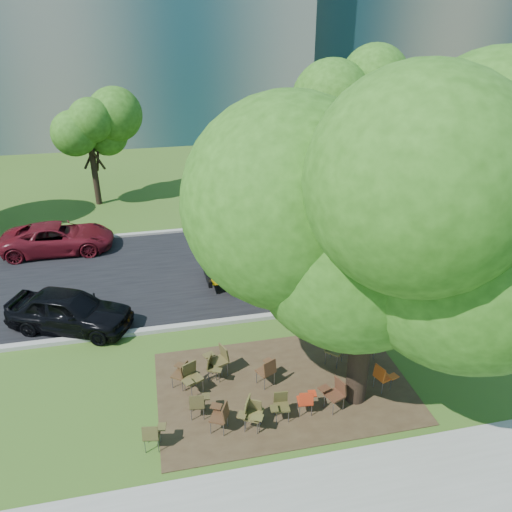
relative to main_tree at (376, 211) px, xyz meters
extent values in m
plane|color=#35551A|center=(-2.77, 1.36, -5.47)|extent=(160.00, 160.00, 0.00)
cube|color=#382819|center=(-1.77, 0.86, -5.45)|extent=(7.00, 4.50, 0.03)
cube|color=black|center=(-2.77, 8.36, -5.45)|extent=(80.00, 8.00, 0.04)
cube|color=gray|center=(-2.77, 4.36, -5.40)|extent=(80.00, 0.25, 0.14)
cube|color=gray|center=(-2.77, 12.46, -5.40)|extent=(80.00, 0.25, 0.14)
cylinder|color=black|center=(-7.77, 17.36, -3.72)|extent=(0.32, 0.32, 3.50)
sphere|color=#254F12|center=(-7.77, 17.36, -1.25)|extent=(4.80, 4.80, 4.80)
cylinder|color=black|center=(5.23, 15.36, -3.37)|extent=(0.38, 0.38, 4.20)
sphere|color=#254F12|center=(5.23, 15.36, -0.43)|extent=(5.60, 5.60, 5.60)
cylinder|color=black|center=(13.23, 14.36, -3.67)|extent=(0.34, 0.34, 3.60)
sphere|color=#254F12|center=(13.23, 14.36, -1.12)|extent=(5.00, 5.00, 5.00)
cylinder|color=black|center=(0.00, 0.00, -3.26)|extent=(0.56, 0.56, 4.41)
sphere|color=#254F12|center=(0.00, 0.00, 0.01)|extent=(7.11, 7.11, 7.11)
cube|color=#FDB808|center=(3.19, 7.29, -3.83)|extent=(10.20, 2.51, 2.26)
cube|color=black|center=(3.47, 7.30, -3.58)|extent=(9.65, 2.53, 0.55)
cube|color=#FDB808|center=(-2.47, 7.18, -4.55)|extent=(1.24, 2.05, 0.88)
cube|color=black|center=(3.19, 7.29, -4.41)|extent=(10.22, 2.54, 0.07)
cube|color=black|center=(3.19, 7.29, -4.75)|extent=(10.22, 2.54, 0.07)
cylinder|color=black|center=(-2.05, 6.03, -5.01)|extent=(0.93, 0.30, 0.92)
cylinder|color=black|center=(-2.09, 8.34, -5.01)|extent=(0.93, 0.30, 0.92)
cylinder|color=black|center=(5.89, 6.19, -5.01)|extent=(0.93, 0.30, 0.92)
cylinder|color=black|center=(5.84, 8.50, -5.01)|extent=(0.93, 0.30, 0.92)
cylinder|color=black|center=(7.18, 6.22, -5.01)|extent=(0.93, 0.30, 0.92)
cylinder|color=black|center=(7.14, 8.52, -5.01)|extent=(0.93, 0.30, 0.92)
cube|color=#47411F|center=(-5.42, -0.56, -5.05)|extent=(0.45, 0.44, 0.05)
cube|color=#47411F|center=(-5.45, -0.72, -4.85)|extent=(0.38, 0.15, 0.37)
cube|color=#47411F|center=(-5.18, -0.47, -4.94)|extent=(0.25, 0.29, 0.03)
cylinder|color=slate|center=(-5.55, -0.38, -5.26)|extent=(0.02, 0.02, 0.42)
cylinder|color=slate|center=(-5.29, -0.74, -5.26)|extent=(0.02, 0.02, 0.42)
cube|color=#41391C|center=(-4.25, 0.24, -5.05)|extent=(0.44, 0.42, 0.05)
cube|color=#41391C|center=(-4.27, 0.08, -4.84)|extent=(0.38, 0.14, 0.38)
cube|color=#41391C|center=(-4.01, 0.34, -4.93)|extent=(0.24, 0.29, 0.03)
cylinder|color=slate|center=(-4.39, 0.42, -5.26)|extent=(0.02, 0.02, 0.42)
cylinder|color=slate|center=(-4.11, 0.06, -5.26)|extent=(0.02, 0.02, 0.42)
cube|color=#442A18|center=(-3.78, -0.37, -5.02)|extent=(0.54, 0.55, 0.05)
cube|color=#442A18|center=(-3.62, -0.45, -4.81)|extent=(0.26, 0.40, 0.40)
cube|color=#442A18|center=(-3.80, -0.09, -4.91)|extent=(0.34, 0.32, 0.03)
cylinder|color=slate|center=(-4.00, -0.44, -5.25)|extent=(0.02, 0.02, 0.44)
cylinder|color=slate|center=(-3.55, -0.29, -5.25)|extent=(0.02, 0.02, 0.44)
cube|color=#4D4321|center=(-2.95, -0.49, -5.04)|extent=(0.53, 0.52, 0.05)
cube|color=#4D4321|center=(-2.87, -0.34, -4.83)|extent=(0.38, 0.25, 0.38)
cube|color=#4D4321|center=(-3.21, -0.51, -4.93)|extent=(0.31, 0.33, 0.03)
cylinder|color=slate|center=(-2.88, -0.71, -5.26)|extent=(0.02, 0.02, 0.43)
cylinder|color=slate|center=(-3.02, -0.27, -5.26)|extent=(0.02, 0.02, 0.43)
cube|color=#AF2C12|center=(-1.51, -0.23, -5.06)|extent=(0.42, 0.41, 0.05)
cube|color=#AF2C12|center=(-1.52, -0.39, -4.86)|extent=(0.37, 0.13, 0.37)
cube|color=#AF2C12|center=(-1.27, -0.12, -4.95)|extent=(0.23, 0.28, 0.03)
cylinder|color=slate|center=(-1.64, -0.05, -5.26)|extent=(0.02, 0.02, 0.41)
cylinder|color=slate|center=(-1.37, -0.40, -5.26)|extent=(0.02, 0.02, 0.41)
cube|color=#443D1D|center=(-2.15, -0.32, -5.06)|extent=(0.41, 0.39, 0.05)
cube|color=#443D1D|center=(-2.14, -0.16, -4.86)|extent=(0.37, 0.12, 0.37)
cube|color=#443D1D|center=(-2.38, -0.43, -4.95)|extent=(0.22, 0.27, 0.03)
cylinder|color=slate|center=(-2.01, -0.49, -5.26)|extent=(0.02, 0.02, 0.41)
cylinder|color=slate|center=(-2.29, -0.16, -5.26)|extent=(0.02, 0.02, 0.41)
cube|color=#472819|center=(-0.71, -0.26, -5.00)|extent=(0.54, 0.56, 0.05)
cube|color=#472819|center=(-0.53, -0.19, -4.77)|extent=(0.24, 0.42, 0.42)
cube|color=#472819|center=(-0.93, -0.08, -4.88)|extent=(0.35, 0.32, 0.03)
cylinder|color=slate|center=(-0.81, -0.49, -5.23)|extent=(0.02, 0.02, 0.47)
cylinder|color=slate|center=(-0.61, -0.03, -5.23)|extent=(0.02, 0.02, 0.47)
cube|color=#D55416|center=(0.88, 0.20, -5.04)|extent=(0.49, 0.51, 0.05)
cube|color=#D55416|center=(0.72, 0.14, -4.83)|extent=(0.21, 0.39, 0.38)
cube|color=#D55416|center=(1.09, 0.03, -4.93)|extent=(0.32, 0.29, 0.03)
cylinder|color=slate|center=(0.98, 0.41, -5.25)|extent=(0.02, 0.02, 0.43)
cylinder|color=slate|center=(0.79, -0.01, -5.25)|extent=(0.02, 0.02, 0.43)
cube|color=#452D18|center=(-4.59, 1.48, -5.04)|extent=(0.55, 0.55, 0.05)
cube|color=#452D18|center=(-4.45, 1.38, -4.82)|extent=(0.30, 0.36, 0.39)
cube|color=#452D18|center=(-4.56, 1.75, -4.92)|extent=(0.34, 0.33, 0.03)
cylinder|color=slate|center=(-4.82, 1.45, -5.25)|extent=(0.02, 0.02, 0.43)
cylinder|color=slate|center=(-4.36, 1.52, -5.25)|extent=(0.02, 0.02, 0.43)
cube|color=#4A4120|center=(-3.48, 1.75, -4.98)|extent=(0.58, 0.59, 0.05)
cube|color=#4A4120|center=(-3.29, 1.82, -4.73)|extent=(0.26, 0.45, 0.44)
cube|color=#4A4120|center=(-3.72, 1.94, -4.84)|extent=(0.37, 0.34, 0.03)
cylinder|color=slate|center=(-3.58, 1.51, -5.22)|extent=(0.03, 0.03, 0.49)
cylinder|color=slate|center=(-3.37, 1.99, -5.22)|extent=(0.03, 0.03, 0.49)
cube|color=#49411F|center=(-3.60, 1.60, -5.06)|extent=(0.48, 0.49, 0.05)
cube|color=#49411F|center=(-3.75, 1.67, -4.86)|extent=(0.22, 0.37, 0.36)
cube|color=#49411F|center=(-3.56, 1.35, -4.95)|extent=(0.31, 0.28, 0.03)
cylinder|color=slate|center=(-3.40, 1.69, -5.26)|extent=(0.02, 0.02, 0.41)
cylinder|color=slate|center=(-3.80, 1.52, -5.26)|extent=(0.02, 0.02, 0.41)
cube|color=#4D2F1B|center=(-2.25, 1.08, -5.00)|extent=(0.58, 0.57, 0.05)
cube|color=#4D2F1B|center=(-2.17, 0.91, -4.77)|extent=(0.42, 0.27, 0.42)
cube|color=#4D2F1B|center=(-2.09, 1.32, -4.87)|extent=(0.34, 0.36, 0.03)
cylinder|color=slate|center=(-2.49, 1.16, -5.23)|extent=(0.03, 0.03, 0.47)
cylinder|color=slate|center=(-2.01, 0.99, -5.23)|extent=(0.03, 0.03, 0.47)
cube|color=brown|center=(-0.04, 1.54, -4.97)|extent=(0.64, 0.64, 0.06)
cube|color=brown|center=(-0.19, 1.68, -4.73)|extent=(0.38, 0.39, 0.44)
cube|color=brown|center=(-0.12, 1.24, -4.84)|extent=(0.39, 0.39, 0.03)
cylinder|color=slate|center=(0.22, 1.55, -5.22)|extent=(0.03, 0.03, 0.50)
cylinder|color=slate|center=(-0.31, 1.54, -5.22)|extent=(0.03, 0.03, 0.50)
cube|color=#473D1E|center=(0.97, 1.47, -5.04)|extent=(0.55, 0.55, 0.05)
cube|color=#473D1E|center=(1.08, 1.34, -4.83)|extent=(0.36, 0.30, 0.38)
cube|color=#473D1E|center=(1.08, 1.72, -4.92)|extent=(0.33, 0.34, 0.03)
cylinder|color=slate|center=(0.75, 1.50, -5.25)|extent=(0.02, 0.02, 0.43)
cylinder|color=slate|center=(1.20, 1.44, -5.25)|extent=(0.02, 0.02, 0.43)
cube|color=brown|center=(-2.89, -0.42, -5.01)|extent=(0.56, 0.57, 0.05)
cube|color=brown|center=(-3.06, -0.34, -4.78)|extent=(0.27, 0.41, 0.41)
cube|color=brown|center=(-2.88, -0.71, -4.89)|extent=(0.36, 0.33, 0.03)
cylinder|color=slate|center=(-2.66, -0.35, -5.24)|extent=(0.02, 0.02, 0.46)
cylinder|color=slate|center=(-3.13, -0.50, -5.24)|extent=(0.02, 0.02, 0.46)
cube|color=#4F4522|center=(-4.25, 1.17, -4.99)|extent=(0.59, 0.58, 0.05)
cube|color=#4F4522|center=(-4.33, 1.35, -4.76)|extent=(0.43, 0.28, 0.43)
cube|color=#4F4522|center=(-4.41, 0.93, -4.86)|extent=(0.34, 0.37, 0.03)
cylinder|color=slate|center=(-4.01, 1.09, -5.23)|extent=(0.03, 0.03, 0.48)
cylinder|color=slate|center=(-4.49, 1.26, -5.23)|extent=(0.03, 0.03, 0.48)
imported|color=black|center=(-7.88, 5.16, -4.78)|extent=(4.39, 3.11, 1.39)
imported|color=#560E17|center=(-9.05, 11.47, -4.82)|extent=(4.67, 2.20, 1.29)
camera|label=1|loc=(-4.86, -9.67, 4.03)|focal=35.00mm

